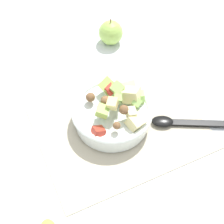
% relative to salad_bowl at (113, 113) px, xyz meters
% --- Properties ---
extents(ground_plane, '(2.40, 2.40, 0.00)m').
position_rel_salad_bowl_xyz_m(ground_plane, '(-0.01, 0.01, -0.04)').
color(ground_plane, silver).
extents(placemat, '(0.42, 0.35, 0.01)m').
position_rel_salad_bowl_xyz_m(placemat, '(-0.01, 0.01, -0.04)').
color(placemat, '#BCB299').
rests_on(placemat, ground_plane).
extents(salad_bowl, '(0.21, 0.21, 0.11)m').
position_rel_salad_bowl_xyz_m(salad_bowl, '(0.00, 0.00, 0.00)').
color(salad_bowl, white).
rests_on(salad_bowl, placemat).
extents(serving_spoon, '(0.19, 0.12, 0.01)m').
position_rel_salad_bowl_xyz_m(serving_spoon, '(-0.15, 0.08, -0.03)').
color(serving_spoon, black).
rests_on(serving_spoon, placemat).
extents(whole_apple, '(0.08, 0.08, 0.09)m').
position_rel_salad_bowl_xyz_m(whole_apple, '(-0.13, -0.30, -0.00)').
color(whole_apple, '#9EC656').
rests_on(whole_apple, ground_plane).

